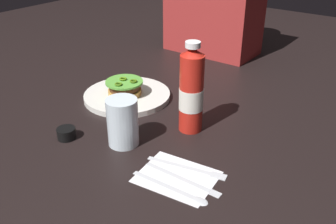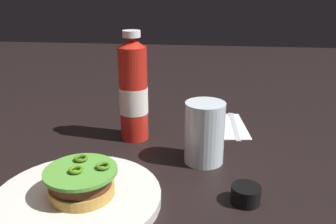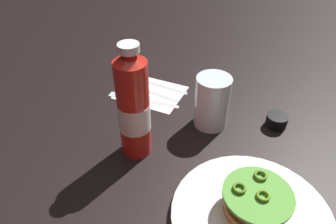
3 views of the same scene
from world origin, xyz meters
TOP-DOWN VIEW (x-y plane):
  - ground_plane at (0.00, 0.00)m, footprint 3.00×3.00m
  - dinner_plate at (-0.10, -0.00)m, footprint 0.28×0.28m
  - burger_sandwich at (-0.10, -0.01)m, footprint 0.12×0.12m
  - ketchup_bottle at (0.17, -0.04)m, footprint 0.07×0.07m
  - water_glass at (0.08, -0.20)m, footprint 0.08×0.08m
  - condiment_cup at (-0.06, -0.28)m, footprint 0.05×0.05m
  - napkin at (0.27, -0.24)m, footprint 0.19×0.16m
  - spoon_utensil at (0.30, -0.27)m, footprint 0.19×0.03m
  - butter_knife at (0.29, -0.24)m, footprint 0.20×0.02m
  - fork_utensil at (0.28, -0.19)m, footprint 0.19×0.06m

SIDE VIEW (x-z plane):
  - ground_plane at x=0.00m, z-range 0.00..0.00m
  - napkin at x=0.27m, z-range 0.00..0.00m
  - spoon_utensil at x=0.30m, z-range 0.00..0.01m
  - butter_knife at x=0.29m, z-range 0.00..0.01m
  - fork_utensil at x=0.28m, z-range 0.00..0.01m
  - dinner_plate at x=-0.10m, z-range 0.00..0.02m
  - condiment_cup at x=-0.06m, z-range 0.00..0.03m
  - burger_sandwich at x=-0.10m, z-range 0.01..0.07m
  - water_glass at x=0.08m, z-range 0.00..0.13m
  - ketchup_bottle at x=0.17m, z-range -0.01..0.24m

